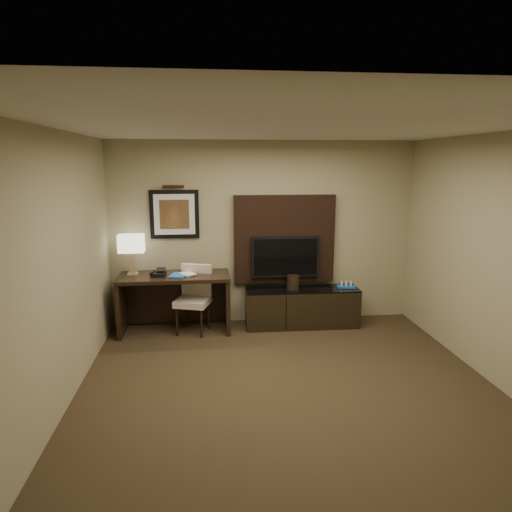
{
  "coord_description": "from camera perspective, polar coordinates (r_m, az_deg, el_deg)",
  "views": [
    {
      "loc": [
        -0.83,
        -4.16,
        2.39
      ],
      "look_at": [
        -0.19,
        1.8,
        1.15
      ],
      "focal_mm": 32.0,
      "sensor_mm": 36.0,
      "label": 1
    }
  ],
  "objects": [
    {
      "name": "ceiling",
      "position": [
        4.25,
        5.33,
        15.82
      ],
      "size": [
        4.5,
        5.0,
        0.01
      ],
      "primitive_type": "cube",
      "color": "silver",
      "rests_on": "wall_back"
    },
    {
      "name": "wall_front",
      "position": [
        2.13,
        18.64,
        -18.25
      ],
      "size": [
        4.5,
        0.01,
        2.7
      ],
      "primitive_type": "cube",
      "color": "#958D65",
      "rests_on": "floor"
    },
    {
      "name": "ice_bucket",
      "position": [
        6.66,
        4.65,
        -3.29
      ],
      "size": [
        0.19,
        0.19,
        0.2
      ],
      "primitive_type": "cylinder",
      "rotation": [
        0.0,
        0.0,
        0.01
      ],
      "color": "black",
      "rests_on": "credenza"
    },
    {
      "name": "desk",
      "position": [
        6.63,
        -10.07,
        -5.83
      ],
      "size": [
        1.55,
        0.68,
        0.83
      ],
      "primitive_type": "cube",
      "rotation": [
        0.0,
        0.0,
        0.01
      ],
      "color": "black",
      "rests_on": "floor"
    },
    {
      "name": "desk_chair",
      "position": [
        6.52,
        -7.9,
        -5.6
      ],
      "size": [
        0.58,
        0.62,
        0.93
      ],
      "primitive_type": null,
      "rotation": [
        0.0,
        0.0,
        -0.3
      ],
      "color": "beige",
      "rests_on": "floor"
    },
    {
      "name": "wall_back",
      "position": [
        6.79,
        0.97,
        2.88
      ],
      "size": [
        4.5,
        0.01,
        2.7
      ],
      "primitive_type": "cube",
      "color": "#958D65",
      "rests_on": "floor"
    },
    {
      "name": "minibar_tray",
      "position": [
        6.88,
        11.21,
        -3.47
      ],
      "size": [
        0.29,
        0.21,
        0.1
      ],
      "primitive_type": null,
      "rotation": [
        0.0,
        0.0,
        -0.2
      ],
      "color": "#17539A",
      "rests_on": "credenza"
    },
    {
      "name": "artwork",
      "position": [
        6.7,
        -10.15,
        5.16
      ],
      "size": [
        0.7,
        0.04,
        0.7
      ],
      "primitive_type": "cube",
      "color": "black",
      "rests_on": "wall_back"
    },
    {
      "name": "blue_folder",
      "position": [
        6.46,
        -9.64,
        -2.37
      ],
      "size": [
        0.28,
        0.34,
        0.02
      ],
      "primitive_type": "cube",
      "rotation": [
        0.0,
        0.0,
        -0.25
      ],
      "color": "blue",
      "rests_on": "desk"
    },
    {
      "name": "credenza",
      "position": [
        6.81,
        5.75,
        -6.39
      ],
      "size": [
        1.66,
        0.49,
        0.57
      ],
      "primitive_type": "cube",
      "rotation": [
        0.0,
        0.0,
        -0.02
      ],
      "color": "black",
      "rests_on": "floor"
    },
    {
      "name": "wall_left",
      "position": [
        4.52,
        -24.29,
        -2.67
      ],
      "size": [
        0.01,
        5.0,
        2.7
      ],
      "primitive_type": "cube",
      "color": "#958D65",
      "rests_on": "floor"
    },
    {
      "name": "table_lamp",
      "position": [
        6.62,
        -15.26,
        0.18
      ],
      "size": [
        0.36,
        0.21,
        0.57
      ],
      "primitive_type": null,
      "rotation": [
        0.0,
        0.0,
        -0.04
      ],
      "color": "#9B8D60",
      "rests_on": "desk"
    },
    {
      "name": "picture_light",
      "position": [
        6.63,
        -10.3,
        8.56
      ],
      "size": [
        0.04,
        0.04,
        0.3
      ],
      "primitive_type": "cylinder",
      "color": "#3F2414",
      "rests_on": "wall_back"
    },
    {
      "name": "tv",
      "position": [
        6.74,
        3.66,
        -0.07
      ],
      "size": [
        1.0,
        0.08,
        0.6
      ],
      "primitive_type": "cube",
      "color": "black",
      "rests_on": "tv_wall_panel"
    },
    {
      "name": "book",
      "position": [
        6.44,
        -9.23,
        -1.43
      ],
      "size": [
        0.16,
        0.1,
        0.23
      ],
      "primitive_type": "imported",
      "rotation": [
        0.0,
        0.0,
        0.46
      ],
      "color": "#A09A7D",
      "rests_on": "desk"
    },
    {
      "name": "floor",
      "position": [
        4.87,
        4.7,
        -17.8
      ],
      "size": [
        4.5,
        5.0,
        0.01
      ],
      "primitive_type": "cube",
      "color": "#302315",
      "rests_on": "ground"
    },
    {
      "name": "desk_phone",
      "position": [
        6.49,
        -12.09,
        -2.05
      ],
      "size": [
        0.21,
        0.19,
        0.1
      ],
      "primitive_type": null,
      "rotation": [
        0.0,
        0.0,
        -0.08
      ],
      "color": "black",
      "rests_on": "desk"
    },
    {
      "name": "tv_wall_panel",
      "position": [
        6.79,
        3.55,
        2.17
      ],
      "size": [
        1.5,
        0.12,
        1.3
      ],
      "primitive_type": "cube",
      "color": "black",
      "rests_on": "wall_back"
    }
  ]
}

